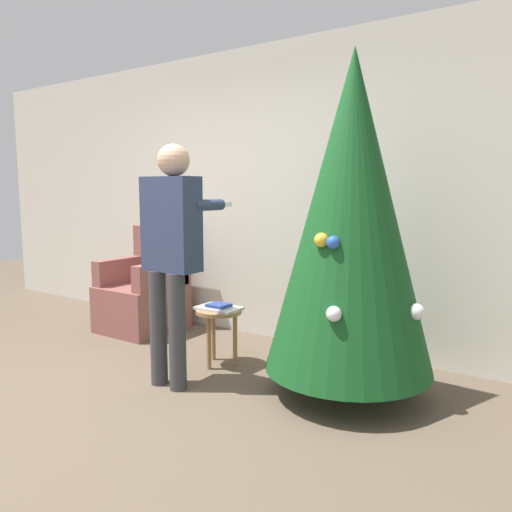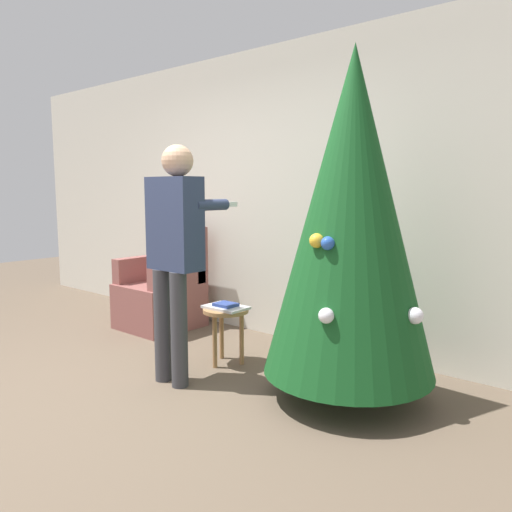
% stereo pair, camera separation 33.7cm
% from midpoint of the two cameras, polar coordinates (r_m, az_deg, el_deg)
% --- Properties ---
extents(ground_plane, '(14.00, 14.00, 0.00)m').
position_cam_midpoint_polar(ground_plane, '(3.48, -18.95, -16.46)').
color(ground_plane, brown).
extents(wall_back, '(8.00, 0.06, 2.70)m').
position_cam_midpoint_polar(wall_back, '(4.72, 4.28, 7.00)').
color(wall_back, beige).
rests_on(wall_back, ground_plane).
extents(christmas_tree, '(1.12, 1.12, 2.30)m').
position_cam_midpoint_polar(christmas_tree, '(3.30, 13.74, 4.69)').
color(christmas_tree, brown).
rests_on(christmas_tree, ground_plane).
extents(armchair, '(0.68, 0.72, 1.02)m').
position_cam_midpoint_polar(armchair, '(5.17, -8.72, -4.08)').
color(armchair, brown).
rests_on(armchair, ground_plane).
extents(person_standing, '(0.43, 0.57, 1.71)m').
position_cam_midpoint_polar(person_standing, '(3.55, -6.59, 1.56)').
color(person_standing, '#38383D').
rests_on(person_standing, ground_plane).
extents(side_stool, '(0.37, 0.37, 0.45)m').
position_cam_midpoint_polar(side_stool, '(4.02, -1.05, -7.16)').
color(side_stool, '#A37547').
rests_on(side_stool, ground_plane).
extents(laptop, '(0.34, 0.23, 0.02)m').
position_cam_midpoint_polar(laptop, '(3.99, -1.06, -5.90)').
color(laptop, silver).
rests_on(laptop, side_stool).
extents(book, '(0.17, 0.14, 0.02)m').
position_cam_midpoint_polar(book, '(3.99, -1.06, -5.60)').
color(book, navy).
rests_on(book, laptop).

